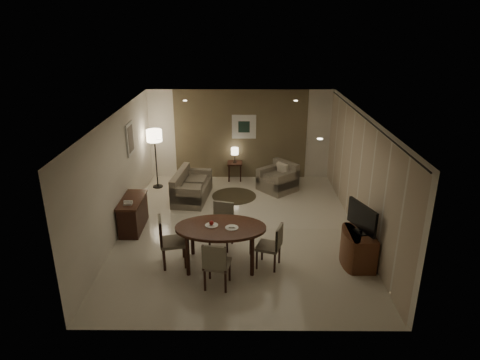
{
  "coord_description": "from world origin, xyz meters",
  "views": [
    {
      "loc": [
        0.05,
        -8.99,
        4.68
      ],
      "look_at": [
        0.0,
        0.2,
        1.15
      ],
      "focal_mm": 32.0,
      "sensor_mm": 36.0,
      "label": 1
    }
  ],
  "objects_px": {
    "chair_near": "(217,263)",
    "chair_far": "(221,227)",
    "console_desk": "(133,214)",
    "tv_cabinet": "(360,248)",
    "chair_left": "(173,241)",
    "side_table": "(235,171)",
    "dining_table": "(221,246)",
    "armchair": "(277,177)",
    "chair_right": "(268,246)",
    "sofa": "(192,185)",
    "floor_lamp": "(156,159)"
  },
  "relations": [
    {
      "from": "console_desk",
      "to": "tv_cabinet",
      "type": "distance_m",
      "value": 5.11
    },
    {
      "from": "chair_far",
      "to": "side_table",
      "type": "distance_m",
      "value": 4.1
    },
    {
      "from": "chair_near",
      "to": "chair_far",
      "type": "relative_size",
      "value": 0.98
    },
    {
      "from": "console_desk",
      "to": "chair_right",
      "type": "xyz_separation_m",
      "value": [
        3.06,
        -1.6,
        0.08
      ]
    },
    {
      "from": "chair_far",
      "to": "armchair",
      "type": "relative_size",
      "value": 1.07
    },
    {
      "from": "side_table",
      "to": "dining_table",
      "type": "bearing_deg",
      "value": -92.33
    },
    {
      "from": "chair_far",
      "to": "chair_right",
      "type": "bearing_deg",
      "value": -23.27
    },
    {
      "from": "chair_near",
      "to": "armchair",
      "type": "bearing_deg",
      "value": -98.06
    },
    {
      "from": "floor_lamp",
      "to": "sofa",
      "type": "bearing_deg",
      "value": -36.88
    },
    {
      "from": "chair_left",
      "to": "side_table",
      "type": "distance_m",
      "value": 4.91
    },
    {
      "from": "sofa",
      "to": "chair_near",
      "type": "bearing_deg",
      "value": -160.73
    },
    {
      "from": "chair_right",
      "to": "sofa",
      "type": "distance_m",
      "value": 3.88
    },
    {
      "from": "console_desk",
      "to": "floor_lamp",
      "type": "distance_m",
      "value": 2.66
    },
    {
      "from": "dining_table",
      "to": "armchair",
      "type": "bearing_deg",
      "value": 70.08
    },
    {
      "from": "tv_cabinet",
      "to": "chair_right",
      "type": "distance_m",
      "value": 1.83
    },
    {
      "from": "dining_table",
      "to": "sofa",
      "type": "distance_m",
      "value": 3.46
    },
    {
      "from": "chair_near",
      "to": "console_desk",
      "type": "bearing_deg",
      "value": -38.2
    },
    {
      "from": "chair_left",
      "to": "chair_near",
      "type": "bearing_deg",
      "value": -142.03
    },
    {
      "from": "console_desk",
      "to": "chair_far",
      "type": "distance_m",
      "value": 2.26
    },
    {
      "from": "chair_right",
      "to": "sofa",
      "type": "xyz_separation_m",
      "value": [
        -1.89,
        3.39,
        -0.07
      ]
    },
    {
      "from": "chair_far",
      "to": "armchair",
      "type": "height_order",
      "value": "chair_far"
    },
    {
      "from": "chair_near",
      "to": "armchair",
      "type": "xyz_separation_m",
      "value": [
        1.45,
        4.66,
        -0.07
      ]
    },
    {
      "from": "dining_table",
      "to": "armchair",
      "type": "xyz_separation_m",
      "value": [
        1.42,
        3.93,
        -0.02
      ]
    },
    {
      "from": "tv_cabinet",
      "to": "sofa",
      "type": "xyz_separation_m",
      "value": [
        -3.71,
        3.29,
        0.03
      ]
    },
    {
      "from": "chair_near",
      "to": "chair_left",
      "type": "relative_size",
      "value": 0.93
    },
    {
      "from": "tv_cabinet",
      "to": "chair_left",
      "type": "xyz_separation_m",
      "value": [
        -3.71,
        -0.04,
        0.16
      ]
    },
    {
      "from": "chair_left",
      "to": "console_desk",
      "type": "bearing_deg",
      "value": 24.6
    },
    {
      "from": "dining_table",
      "to": "chair_far",
      "type": "xyz_separation_m",
      "value": [
        -0.03,
        0.69,
        0.07
      ]
    },
    {
      "from": "console_desk",
      "to": "chair_left",
      "type": "xyz_separation_m",
      "value": [
        1.18,
        -1.54,
        0.14
      ]
    },
    {
      "from": "chair_right",
      "to": "floor_lamp",
      "type": "distance_m",
      "value": 5.19
    },
    {
      "from": "chair_near",
      "to": "chair_far",
      "type": "bearing_deg",
      "value": -80.62
    },
    {
      "from": "chair_far",
      "to": "floor_lamp",
      "type": "height_order",
      "value": "floor_lamp"
    },
    {
      "from": "floor_lamp",
      "to": "chair_right",
      "type": "bearing_deg",
      "value": -54.65
    },
    {
      "from": "tv_cabinet",
      "to": "chair_right",
      "type": "bearing_deg",
      "value": -176.83
    },
    {
      "from": "chair_right",
      "to": "sofa",
      "type": "height_order",
      "value": "chair_right"
    },
    {
      "from": "tv_cabinet",
      "to": "chair_right",
      "type": "xyz_separation_m",
      "value": [
        -1.83,
        -0.1,
        0.1
      ]
    },
    {
      "from": "armchair",
      "to": "chair_near",
      "type": "bearing_deg",
      "value": -57.97
    },
    {
      "from": "dining_table",
      "to": "armchair",
      "type": "distance_m",
      "value": 4.17
    },
    {
      "from": "tv_cabinet",
      "to": "chair_near",
      "type": "bearing_deg",
      "value": -164.5
    },
    {
      "from": "side_table",
      "to": "chair_near",
      "type": "bearing_deg",
      "value": -92.35
    },
    {
      "from": "side_table",
      "to": "chair_left",
      "type": "bearing_deg",
      "value": -103.38
    },
    {
      "from": "dining_table",
      "to": "floor_lamp",
      "type": "height_order",
      "value": "floor_lamp"
    },
    {
      "from": "tv_cabinet",
      "to": "dining_table",
      "type": "xyz_separation_m",
      "value": [
        -2.77,
        -0.04,
        0.07
      ]
    },
    {
      "from": "chair_right",
      "to": "side_table",
      "type": "xyz_separation_m",
      "value": [
        -0.75,
        4.83,
        -0.17
      ]
    },
    {
      "from": "chair_right",
      "to": "armchair",
      "type": "xyz_separation_m",
      "value": [
        0.48,
        3.99,
        -0.05
      ]
    },
    {
      "from": "console_desk",
      "to": "sofa",
      "type": "bearing_deg",
      "value": 56.68
    },
    {
      "from": "sofa",
      "to": "armchair",
      "type": "bearing_deg",
      "value": -69.23
    },
    {
      "from": "chair_left",
      "to": "armchair",
      "type": "relative_size",
      "value": 1.14
    },
    {
      "from": "chair_left",
      "to": "floor_lamp",
      "type": "distance_m",
      "value": 4.32
    },
    {
      "from": "console_desk",
      "to": "chair_near",
      "type": "height_order",
      "value": "chair_near"
    }
  ]
}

